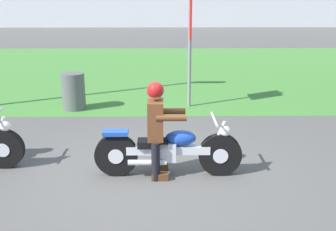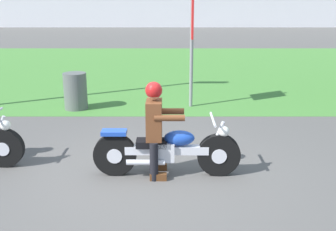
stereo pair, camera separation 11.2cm
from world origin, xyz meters
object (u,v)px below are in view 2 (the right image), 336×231
Objects in this scene: sign_banner at (193,33)px; trash_can at (77,91)px; rider_lead at (157,122)px; motorcycle_lead at (168,150)px.

trash_can is at bearing -175.27° from sign_banner.
trash_can is 2.98m from sign_banner.
trash_can is at bearing 118.43° from rider_lead.
sign_banner is at bearing 4.73° from trash_can.
sign_banner reaches higher than rider_lead.
trash_can is (-2.12, 3.67, 0.04)m from motorcycle_lead.
motorcycle_lead is 4.15m from sign_banner.
rider_lead is at bearing -100.48° from sign_banner.
motorcycle_lead is at bearing -59.96° from trash_can.
sign_banner reaches higher than motorcycle_lead.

